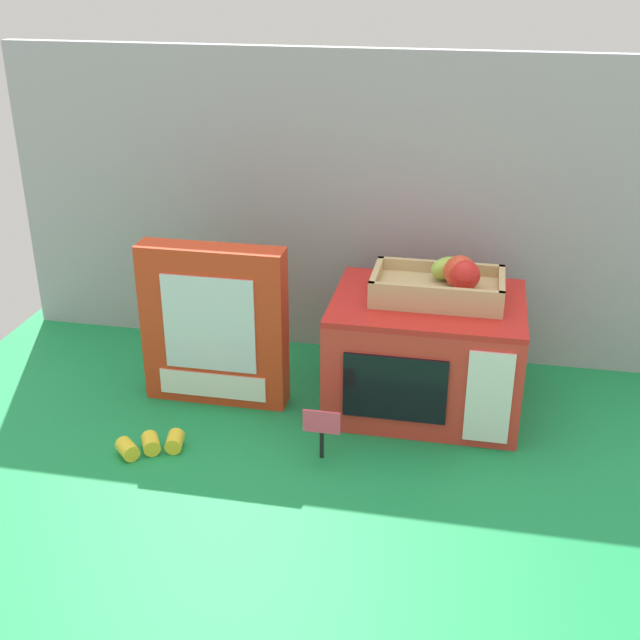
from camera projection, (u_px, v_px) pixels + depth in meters
The scene contains 7 objects.
ground_plane at pixel (338, 401), 1.72m from camera, with size 1.70×1.70×0.00m, color #198C47.
display_back_panel at pixel (361, 208), 1.82m from camera, with size 1.61×0.03×0.68m, color #A0A3A8.
toy_microwave at pixel (426, 353), 1.67m from camera, with size 0.38×0.30×0.23m.
food_groups_crate at pixel (444, 284), 1.61m from camera, with size 0.26×0.15×0.09m.
cookie_set_box at pixel (214, 326), 1.67m from camera, with size 0.30×0.07×0.34m.
price_sign at pixel (322, 427), 1.51m from camera, with size 0.07×0.01×0.10m.
loose_toy_banana at pixel (151, 445), 1.54m from camera, with size 0.12×0.09×0.03m.
Camera 1 is at (0.26, -1.47, 0.87)m, focal length 46.17 mm.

